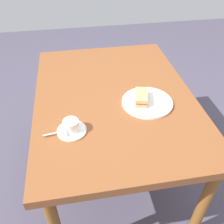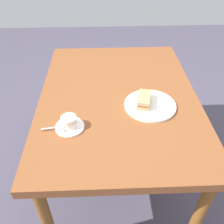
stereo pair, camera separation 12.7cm
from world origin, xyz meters
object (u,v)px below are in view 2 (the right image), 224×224
Objects in this scene: coffee_cup at (69,122)px; sandwich_plate at (150,105)px; sandwich_front at (144,100)px; coffee_saucer at (70,127)px; dining_table at (118,105)px; spoon at (55,128)px.

sandwich_plate is at bearing -69.96° from coffee_cup.
sandwich_front is (0.01, 0.03, 0.03)m from sandwich_plate.
coffee_saucer is at bearing -45.78° from coffee_cup.
sandwich_plate is 3.22× the size of coffee_cup.
dining_table is 0.20m from sandwich_front.
sandwich_plate is (-0.11, -0.17, 0.08)m from dining_table.
coffee_saucer is at bearing 136.17° from dining_table.
coffee_cup is (-0.27, 0.26, 0.12)m from dining_table.
coffee_saucer is 0.07m from spoon.
coffee_saucer is (-0.15, 0.43, -0.00)m from sandwich_plate.
dining_table is 0.39m from coffee_cup.
dining_table is 8.60× the size of sandwich_front.
dining_table is 8.67× the size of coffee_saucer.
coffee_cup is at bearing -83.12° from spoon.
coffee_cup is (-0.16, 0.43, 0.03)m from sandwich_plate.
sandwich_plate reaches higher than coffee_saucer.
coffee_saucer reaches higher than dining_table.
spoon reaches higher than dining_table.
spoon reaches higher than coffee_saucer.
spoon is (-0.18, 0.47, -0.03)m from sandwich_front.
coffee_cup is 0.08m from spoon.
dining_table is 0.38m from coffee_saucer.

